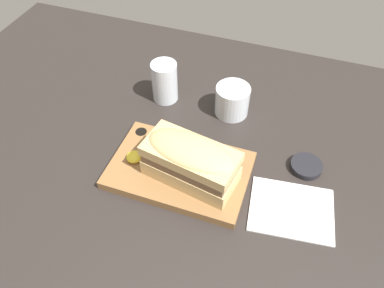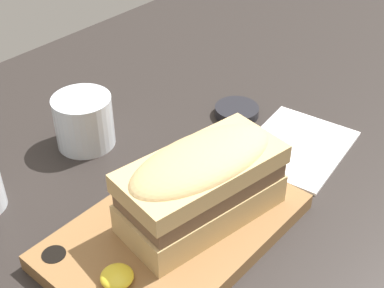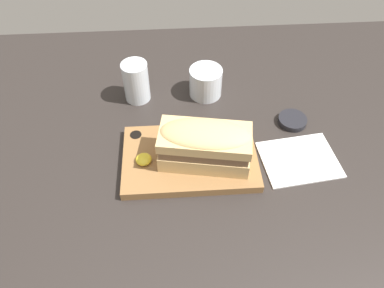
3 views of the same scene
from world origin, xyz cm
name	(u,v)px [view 3 (image 3 of 3)]	position (x,y,z in cm)	size (l,w,h in cm)	color
dining_table	(219,153)	(0.00, 0.00, 1.00)	(156.36, 99.62, 2.00)	#282321
serving_board	(189,158)	(-6.85, -2.50, 3.01)	(28.60, 18.45, 2.07)	olive
sandwich	(205,143)	(-3.81, -3.86, 9.13)	(19.61, 11.72, 9.51)	tan
mustard_dollop	(144,159)	(-16.50, -3.58, 4.70)	(3.37, 3.37, 1.35)	yellow
water_glass	(136,84)	(-18.55, 18.82, 6.44)	(6.30, 6.30, 10.23)	silver
wine_glass	(206,83)	(-1.50, 19.25, 5.30)	(8.12, 8.12, 7.36)	silver
napkin	(299,160)	(16.98, -3.85, 2.20)	(17.49, 14.50, 0.40)	white
condiment_dish	(292,120)	(18.16, 7.55, 2.71)	(6.69, 6.69, 1.41)	black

